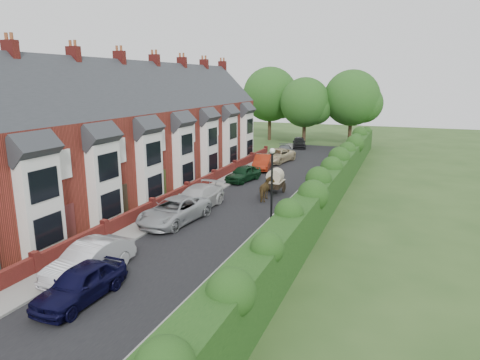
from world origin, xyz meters
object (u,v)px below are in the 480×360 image
(car_silver_b, at_px, (174,211))
(horse_cart, at_px, (275,179))
(car_red, at_px, (263,162))
(horse, at_px, (267,189))
(car_navy, at_px, (81,284))
(car_black, at_px, (299,142))
(lamppost, at_px, (272,180))
(car_grey, at_px, (284,151))
(car_silver_a, at_px, (90,260))
(car_white, at_px, (197,198))
(car_beige, at_px, (277,156))
(car_green, at_px, (243,173))

(car_silver_b, distance_m, horse_cart, 10.02)
(car_red, relative_size, horse, 2.23)
(car_navy, xyz_separation_m, car_black, (-1.40, 43.45, -0.03))
(lamppost, height_order, car_grey, lamppost)
(car_red, bearing_deg, lamppost, -80.00)
(car_silver_a, relative_size, car_grey, 1.08)
(car_white, distance_m, horse, 5.52)
(car_silver_b, relative_size, car_beige, 1.05)
(car_silver_b, bearing_deg, car_white, 96.12)
(car_navy, bearing_deg, car_silver_b, 98.92)
(car_white, bearing_deg, horse, 47.43)
(car_green, xyz_separation_m, car_beige, (0.21, 9.85, 0.03))
(car_silver_a, height_order, horse, horse)
(horse_cart, bearing_deg, car_black, 99.17)
(car_red, distance_m, car_black, 15.45)
(car_red, relative_size, horse_cart, 1.62)
(car_black, bearing_deg, horse, -96.55)
(car_silver_a, relative_size, car_white, 0.86)
(car_silver_b, xyz_separation_m, horse_cart, (3.90, 9.22, 0.38))
(car_beige, xyz_separation_m, horse, (3.68, -15.13, 0.12))
(car_green, bearing_deg, car_navy, -74.61)
(car_black, relative_size, horse_cart, 1.51)
(car_navy, bearing_deg, car_white, 97.08)
(car_silver_a, distance_m, car_beige, 30.25)
(horse, bearing_deg, car_black, -89.41)
(car_white, relative_size, horse, 2.71)
(car_navy, height_order, car_silver_a, car_silver_a)
(car_beige, xyz_separation_m, car_black, (-0.21, 11.20, -0.02))
(car_navy, distance_m, car_green, 22.44)
(car_silver_a, distance_m, horse, 15.56)
(lamppost, xyz_separation_m, horse_cart, (-2.50, 9.12, -2.14))
(horse, height_order, horse_cart, horse_cart)
(car_red, xyz_separation_m, car_grey, (0.00, 8.14, -0.11))
(lamppost, bearing_deg, car_silver_b, -179.05)
(lamppost, distance_m, car_black, 33.96)
(car_green, distance_m, car_grey, 13.74)
(car_grey, bearing_deg, car_red, -103.58)
(car_red, bearing_deg, car_grey, 80.22)
(car_grey, bearing_deg, horse_cart, -90.54)
(car_green, xyz_separation_m, car_grey, (0.00, 13.74, -0.06))
(car_silver_b, relative_size, car_white, 1.01)
(car_black, xyz_separation_m, horse_cart, (3.90, -24.13, 0.44))
(car_silver_a, bearing_deg, car_navy, -56.01)
(car_green, bearing_deg, car_white, -78.19)
(lamppost, relative_size, car_beige, 0.97)
(car_white, height_order, car_black, car_white)
(car_green, bearing_deg, horse_cart, -26.53)
(car_navy, height_order, horse_cart, horse_cart)
(lamppost, distance_m, car_grey, 26.85)
(car_white, bearing_deg, horse_cart, 59.83)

